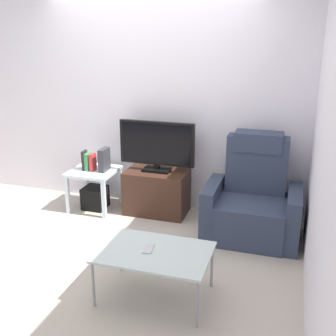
% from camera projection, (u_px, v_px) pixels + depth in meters
% --- Properties ---
extents(ground_plane, '(6.40, 6.40, 0.00)m').
position_uv_depth(ground_plane, '(117.00, 243.00, 4.27)').
color(ground_plane, '#B2A899').
extents(wall_back, '(6.40, 0.06, 2.60)m').
position_uv_depth(wall_back, '(152.00, 101.00, 4.88)').
color(wall_back, silver).
rests_on(wall_back, ground).
extents(wall_side, '(0.06, 4.48, 2.60)m').
position_uv_depth(wall_side, '(324.00, 134.00, 3.33)').
color(wall_side, silver).
rests_on(wall_side, ground).
extents(tv_stand, '(0.73, 0.44, 0.52)m').
position_uv_depth(tv_stand, '(157.00, 192.00, 4.91)').
color(tv_stand, '#3D2319').
rests_on(tv_stand, ground).
extents(television, '(0.89, 0.20, 0.59)m').
position_uv_depth(television, '(157.00, 145.00, 4.75)').
color(television, black).
rests_on(television, tv_stand).
extents(recliner_armchair, '(0.98, 0.78, 1.08)m').
position_uv_depth(recliner_armchair, '(253.00, 202.00, 4.34)').
color(recliner_armchair, '#2D384C').
rests_on(recliner_armchair, ground).
extents(side_table, '(0.54, 0.54, 0.50)m').
position_uv_depth(side_table, '(94.00, 176.00, 4.99)').
color(side_table, silver).
rests_on(side_table, ground).
extents(subwoofer_box, '(0.27, 0.27, 0.27)m').
position_uv_depth(subwoofer_box, '(95.00, 198.00, 5.08)').
color(subwoofer_box, black).
rests_on(subwoofer_box, ground).
extents(book_leftmost, '(0.03, 0.11, 0.24)m').
position_uv_depth(book_leftmost, '(85.00, 160.00, 4.94)').
color(book_leftmost, '#262626').
rests_on(book_leftmost, side_table).
extents(book_middle, '(0.04, 0.13, 0.21)m').
position_uv_depth(book_middle, '(88.00, 162.00, 4.93)').
color(book_middle, '#388C4C').
rests_on(book_middle, side_table).
extents(book_rightmost, '(0.05, 0.11, 0.21)m').
position_uv_depth(book_rightmost, '(93.00, 162.00, 4.91)').
color(book_rightmost, red).
rests_on(book_rightmost, side_table).
extents(game_console, '(0.07, 0.20, 0.27)m').
position_uv_depth(game_console, '(104.00, 160.00, 4.89)').
color(game_console, '#333338').
rests_on(game_console, side_table).
extents(coffee_table, '(0.90, 0.60, 0.42)m').
position_uv_depth(coffee_table, '(155.00, 254.00, 3.30)').
color(coffee_table, '#B2C6C1').
rests_on(coffee_table, ground).
extents(cell_phone, '(0.09, 0.16, 0.01)m').
position_uv_depth(cell_phone, '(149.00, 249.00, 3.31)').
color(cell_phone, '#B7B7BC').
rests_on(cell_phone, coffee_table).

